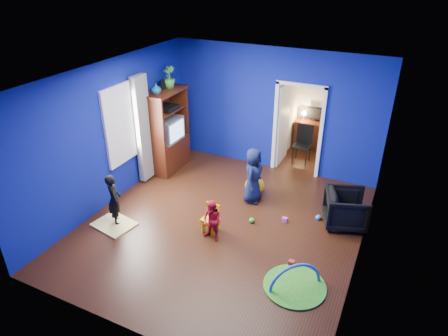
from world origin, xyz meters
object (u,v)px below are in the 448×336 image
at_px(toddler_red, 212,221).
at_px(vase, 156,89).
at_px(tv_armoire, 167,131).
at_px(study_desk, 312,135).
at_px(play_mat, 295,286).
at_px(child_black, 114,200).
at_px(folding_chair, 302,145).
at_px(crt_tv, 169,129).
at_px(hopper_ball, 255,186).
at_px(armchair, 346,209).
at_px(child_navy, 253,176).
at_px(kid_chair, 210,220).

xyz_separation_m(toddler_red, vase, (-2.24, 1.76, 1.67)).
distance_m(tv_armoire, study_desk, 3.92).
bearing_deg(play_mat, child_black, 177.22).
bearing_deg(play_mat, folding_chair, 104.85).
relative_size(toddler_red, crt_tv, 1.16).
bearing_deg(vase, play_mat, -29.89).
bearing_deg(hopper_ball, armchair, -7.93).
bearing_deg(folding_chair, toddler_red, -98.73).
distance_m(toddler_red, vase, 3.31).
height_order(study_desk, folding_chair, folding_chair).
xyz_separation_m(armchair, play_mat, (-0.37, -2.03, -0.34)).
xyz_separation_m(child_navy, kid_chair, (-0.31, -1.35, -0.35)).
bearing_deg(folding_chair, armchair, -56.12).
height_order(toddler_red, play_mat, toddler_red).
height_order(vase, study_desk, vase).
height_order(toddler_red, hopper_ball, toddler_red).
relative_size(tv_armoire, crt_tv, 2.80).
distance_m(tv_armoire, kid_chair, 2.90).
distance_m(armchair, child_black, 4.41).
distance_m(child_black, crt_tv, 2.46).
xyz_separation_m(armchair, crt_tv, (-4.28, 0.54, 0.67)).
height_order(child_black, study_desk, child_black).
height_order(tv_armoire, folding_chair, tv_armoire).
relative_size(tv_armoire, kid_chair, 3.92).
bearing_deg(study_desk, folding_chair, -90.00).
height_order(tv_armoire, kid_chair, tv_armoire).
xyz_separation_m(child_navy, crt_tv, (-2.36, 0.52, 0.42)).
bearing_deg(child_navy, play_mat, -148.29).
xyz_separation_m(tv_armoire, crt_tv, (0.04, 0.00, 0.04)).
bearing_deg(armchair, folding_chair, 15.37).
bearing_deg(tv_armoire, child_navy, -12.14).
bearing_deg(tv_armoire, crt_tv, 0.00).
relative_size(armchair, folding_chair, 0.84).
relative_size(child_navy, vase, 5.26).
height_order(armchair, child_black, child_black).
relative_size(toddler_red, study_desk, 0.92).
distance_m(child_navy, vase, 2.82).
xyz_separation_m(play_mat, folding_chair, (-1.13, 4.26, 0.45)).
relative_size(hopper_ball, folding_chair, 0.46).
bearing_deg(kid_chair, crt_tv, 143.15).
height_order(hopper_ball, folding_chair, folding_chair).
relative_size(toddler_red, vase, 3.54).
relative_size(armchair, child_navy, 0.64).
distance_m(child_navy, hopper_ball, 0.47).
bearing_deg(toddler_red, kid_chair, 137.56).
relative_size(toddler_red, kid_chair, 1.62).
distance_m(armchair, play_mat, 2.09).
height_order(armchair, folding_chair, folding_chair).
xyz_separation_m(crt_tv, kid_chair, (2.05, -1.86, -0.77)).
bearing_deg(child_navy, armchair, -96.08).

